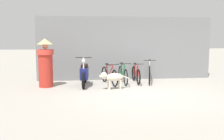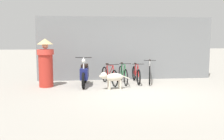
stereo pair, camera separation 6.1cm
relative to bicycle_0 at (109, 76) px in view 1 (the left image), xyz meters
name	(u,v)px [view 1 (the left image)]	position (x,y,z in m)	size (l,w,h in m)	color
ground_plane	(143,94)	(0.85, -1.86, -0.33)	(60.00, 60.00, 0.00)	#9E998E
shop_wall_back	(126,48)	(0.85, 1.12, 0.99)	(7.44, 0.20, 2.64)	slate
bicycle_0	(109,76)	(0.00, 0.00, 0.00)	(0.55, 1.68, 0.81)	black
bicycle_1	(123,75)	(0.55, 0.08, 0.01)	(0.46, 1.67, 0.83)	black
bicycle_2	(136,75)	(1.10, 0.21, -0.01)	(0.46, 1.64, 0.79)	black
bicycle_3	(149,73)	(1.63, 0.15, 0.05)	(0.57, 1.66, 0.93)	black
motorcycle	(84,74)	(-0.96, -0.18, 0.11)	(0.58, 1.81, 1.10)	black
stray_dog	(112,77)	(-0.01, -0.98, 0.08)	(1.12, 0.42, 0.62)	beige
person_in_robes	(45,62)	(-2.35, -0.23, 0.57)	(0.78, 0.78, 1.75)	#B72D23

